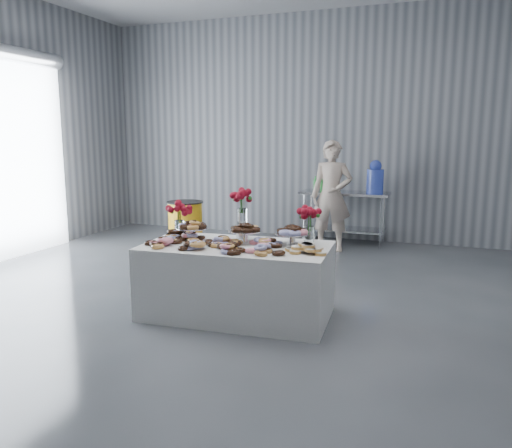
% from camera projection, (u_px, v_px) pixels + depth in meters
% --- Properties ---
extents(ground, '(9.00, 9.00, 0.00)m').
position_uv_depth(ground, '(207.00, 317.00, 5.17)').
color(ground, '#3D4045').
rests_on(ground, ground).
extents(room_walls, '(8.04, 9.04, 4.02)m').
position_uv_depth(room_walls, '(180.00, 54.00, 4.86)').
color(room_walls, slate).
rests_on(room_walls, ground).
extents(display_table, '(1.96, 1.13, 0.75)m').
position_uv_depth(display_table, '(237.00, 280.00, 5.17)').
color(display_table, white).
rests_on(display_table, ground).
extents(prep_table, '(1.50, 0.60, 0.90)m').
position_uv_depth(prep_table, '(344.00, 208.00, 8.62)').
color(prep_table, silver).
rests_on(prep_table, ground).
extents(donut_mounds, '(1.85, 0.92, 0.09)m').
position_uv_depth(donut_mounds, '(235.00, 242.00, 5.05)').
color(donut_mounds, '#D38B4D').
rests_on(donut_mounds, display_table).
extents(cake_stand_left, '(0.36, 0.36, 0.17)m').
position_uv_depth(cake_stand_left, '(193.00, 226.00, 5.38)').
color(cake_stand_left, silver).
rests_on(cake_stand_left, display_table).
extents(cake_stand_mid, '(0.36, 0.36, 0.17)m').
position_uv_depth(cake_stand_mid, '(245.00, 229.00, 5.21)').
color(cake_stand_mid, silver).
rests_on(cake_stand_mid, display_table).
extents(cake_stand_right, '(0.36, 0.36, 0.17)m').
position_uv_depth(cake_stand_right, '(292.00, 232.00, 5.07)').
color(cake_stand_right, silver).
rests_on(cake_stand_right, display_table).
extents(danish_pile, '(0.48, 0.48, 0.11)m').
position_uv_depth(danish_pile, '(306.00, 248.00, 4.75)').
color(danish_pile, silver).
rests_on(danish_pile, display_table).
extents(bouquet_left, '(0.26, 0.26, 0.42)m').
position_uv_depth(bouquet_left, '(179.00, 210.00, 5.50)').
color(bouquet_left, white).
rests_on(bouquet_left, display_table).
extents(bouquet_right, '(0.26, 0.26, 0.42)m').
position_uv_depth(bouquet_right, '(310.00, 215.00, 5.14)').
color(bouquet_right, white).
rests_on(bouquet_right, display_table).
extents(bouquet_center, '(0.26, 0.26, 0.57)m').
position_uv_depth(bouquet_center, '(242.00, 204.00, 5.38)').
color(bouquet_center, silver).
rests_on(bouquet_center, display_table).
extents(water_jug, '(0.28, 0.28, 0.55)m').
position_uv_depth(water_jug, '(375.00, 178.00, 8.36)').
color(water_jug, blue).
rests_on(water_jug, prep_table).
extents(drink_bottles, '(0.54, 0.08, 0.27)m').
position_uv_depth(drink_bottles, '(326.00, 184.00, 8.57)').
color(drink_bottles, '#268C33').
rests_on(drink_bottles, prep_table).
extents(person, '(0.69, 0.48, 1.79)m').
position_uv_depth(person, '(331.00, 196.00, 8.04)').
color(person, '#CC8C93').
rests_on(person, ground).
extents(trash_barrel, '(0.61, 0.61, 0.78)m').
position_uv_depth(trash_barrel, '(185.00, 224.00, 8.34)').
color(trash_barrel, '#F3AA14').
rests_on(trash_barrel, ground).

